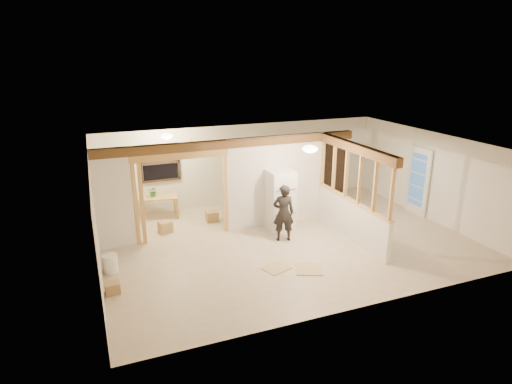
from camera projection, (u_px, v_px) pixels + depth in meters
name	position (u px, v px, depth m)	size (l,w,h in m)	color
floor	(287.00, 241.00, 10.97)	(9.00, 6.50, 0.01)	beige
ceiling	(289.00, 145.00, 10.19)	(9.00, 6.50, 0.01)	white
wall_back	(244.00, 164.00, 13.46)	(9.00, 0.01, 2.50)	white
wall_front	(365.00, 248.00, 7.70)	(9.00, 0.01, 2.50)	white
wall_left	(95.00, 219.00, 9.03)	(0.01, 6.50, 2.50)	white
wall_right	(431.00, 176.00, 12.14)	(0.01, 6.50, 2.50)	white
partition_left_stub	(114.00, 199.00, 10.25)	(0.90, 0.12, 2.50)	silver
partition_center	(276.00, 181.00, 11.71)	(2.80, 0.12, 2.50)	silver
doorway_frame	(182.00, 197.00, 10.86)	(2.46, 0.14, 2.20)	tan
header_beam_back	(233.00, 143.00, 10.95)	(7.00, 0.18, 0.22)	brown
header_beam_right	(355.00, 148.00, 10.43)	(0.18, 3.30, 0.22)	brown
pony_wall	(350.00, 219.00, 11.01)	(0.12, 3.20, 1.00)	silver
stud_partition	(353.00, 176.00, 10.65)	(0.14, 3.20, 1.32)	tan
window_back	(160.00, 163.00, 12.40)	(1.12, 0.10, 1.10)	black
french_door	(418.00, 181.00, 12.54)	(0.12, 0.86, 2.00)	white
ceiling_dome_main	(310.00, 149.00, 9.86)	(0.36, 0.36, 0.16)	#FFEABF
ceiling_dome_util	(167.00, 136.00, 11.37)	(0.32, 0.32, 0.14)	#FFEABF
hanging_bulb	(192.00, 151.00, 11.02)	(0.07, 0.07, 0.07)	#FFD88C
refrigerator	(280.00, 200.00, 11.50)	(0.67, 0.66, 1.64)	silver
woman	(283.00, 213.00, 10.78)	(0.54, 0.36, 1.49)	black
work_table	(160.00, 207.00, 12.39)	(1.03, 0.52, 0.65)	tan
potted_plant	(153.00, 192.00, 12.24)	(0.28, 0.24, 0.31)	#317933
shop_vac	(109.00, 221.00, 11.50)	(0.43, 0.43, 0.56)	#AF2109
bookshelf	(331.00, 169.00, 14.45)	(0.86, 0.29, 1.72)	black
bucket	(110.00, 264.00, 9.34)	(0.32, 0.32, 0.41)	silver
box_util_a	(212.00, 216.00, 12.20)	(0.34, 0.29, 0.29)	tan
box_util_b	(165.00, 227.00, 11.48)	(0.31, 0.31, 0.29)	tan
box_front	(113.00, 288.00, 8.54)	(0.29, 0.24, 0.24)	tan
floor_panel_near	(309.00, 269.00, 9.51)	(0.58, 0.58, 0.02)	tan
floor_panel_far	(276.00, 268.00, 9.55)	(0.57, 0.46, 0.02)	tan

